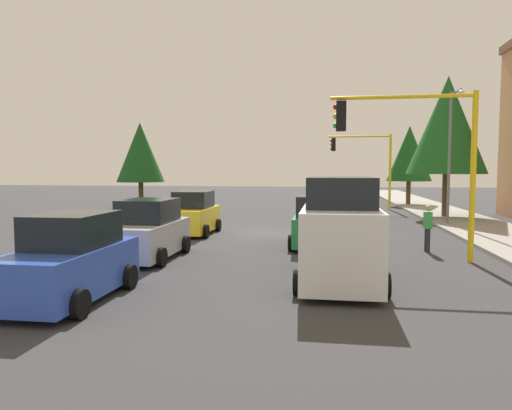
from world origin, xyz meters
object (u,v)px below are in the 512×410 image
Objects in this scene: street_lamp_curbside at (452,142)px; pedestrian_crossing at (428,227)px; delivery_van_white at (340,234)px; traffic_signal_near_left at (414,142)px; traffic_signal_far_left at (365,156)px; tree_roadside_far at (409,154)px; car_silver at (147,232)px; tree_roadside_mid at (447,125)px; car_yellow at (193,215)px; car_blue at (70,261)px; tree_opposite_side at (140,152)px; car_green at (317,224)px; car_black at (336,209)px.

pedestrian_crossing is (7.84, -2.67, -3.44)m from street_lamp_curbside.
delivery_van_white is 6.06m from pedestrian_crossing.
traffic_signal_near_left is 3.20× the size of pedestrian_crossing.
tree_roadside_far is at bearing 136.31° from traffic_signal_far_left.
car_silver is at bearing -110.96° from delivery_van_white.
car_yellow is (8.96, -13.16, -4.71)m from tree_roadside_mid.
car_blue is 5.06m from car_silver.
delivery_van_white is 10.57m from car_yellow.
car_blue is (23.99, 8.20, -3.35)m from tree_opposite_side.
tree_roadside_far reaches higher than traffic_signal_near_left.
tree_roadside_far is at bearing -177.14° from tree_roadside_mid.
delivery_van_white reaches higher than car_blue.
car_green is (17.73, -3.11, -3.04)m from traffic_signal_far_left.
car_yellow is 6.36m from car_green.
car_yellow is 10.22m from pedestrian_crossing.
car_green is (-2.27, -3.09, -2.96)m from traffic_signal_near_left.
delivery_van_white is at bearing 7.23° from car_green.
tree_roadside_far is 16.62m from car_black.
tree_roadside_far is 22.67m from pedestrian_crossing.
traffic_signal_near_left is 24.53m from tree_opposite_side.
tree_opposite_side reaches higher than car_silver.
delivery_van_white is at bearing -32.47° from pedestrian_crossing.
tree_roadside_mid is 2.21× the size of car_blue.
car_blue is (14.91, -6.20, 0.00)m from car_black.
tree_opposite_side is 1.73× the size of car_yellow.
car_blue is at bearing -66.36° from delivery_van_white.
tree_roadside_mid is 24.20m from car_blue.
delivery_van_white is 1.33× the size of car_black.
car_green is (2.77, 5.73, -0.00)m from car_yellow.
delivery_van_white is at bearing -21.19° from tree_roadside_mid.
car_yellow is at bearing -119.75° from traffic_signal_near_left.
tree_roadside_far is at bearing 157.70° from car_blue.
traffic_signal_near_left is 1.45× the size of car_yellow.
pedestrian_crossing is (-2.70, 9.51, 0.01)m from car_silver.
car_yellow is at bearing 31.18° from tree_opposite_side.
pedestrian_crossing is at bearing 47.21° from tree_opposite_side.
delivery_van_white is (27.33, -6.22, -2.97)m from tree_roadside_far.
tree_opposite_side is at bearing -83.16° from traffic_signal_far_left.
delivery_van_white is at bearing -24.58° from street_lamp_curbside.
traffic_signal_near_left is 0.84× the size of tree_roadside_far.
delivery_van_white is at bearing 37.58° from car_yellow.
pedestrian_crossing is at bearing 82.87° from car_green.
car_green is 2.17× the size of pedestrian_crossing.
car_black is (-8.92, -2.26, -2.96)m from traffic_signal_near_left.
car_black is (-12.24, 0.11, -0.39)m from delivery_van_white.
traffic_signal_near_left is at bearing -20.23° from street_lamp_curbside.
street_lamp_curbside is 1.08× the size of tree_roadside_far.
car_silver is 9.89m from pedestrian_crossing.
traffic_signal_near_left is at bearing 42.78° from tree_opposite_side.
car_yellow is at bearing -142.42° from delivery_van_white.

